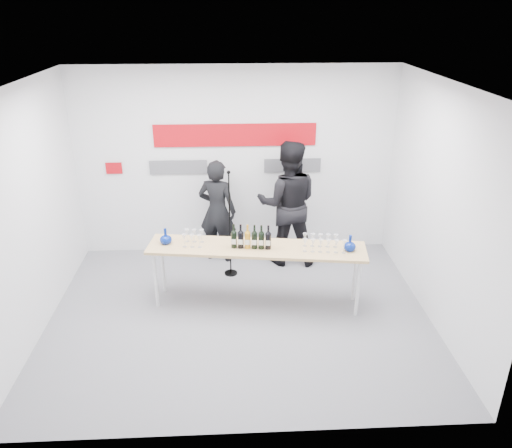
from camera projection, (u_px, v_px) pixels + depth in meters
name	position (u px, v px, depth m)	size (l,w,h in m)	color
ground	(240.00, 315.00, 6.66)	(5.00, 5.00, 0.00)	slate
back_wall	(236.00, 163.00, 7.87)	(5.00, 0.04, 3.00)	silver
signage	(232.00, 144.00, 7.71)	(3.38, 0.02, 0.79)	#AC0710
tasting_table	(256.00, 251.00, 6.61)	(2.93, 0.96, 0.86)	#D3B671
wine_bottles	(251.00, 237.00, 6.48)	(0.53, 0.15, 0.33)	black
decanter_left	(166.00, 236.00, 6.64)	(0.16, 0.16, 0.21)	navy
decanter_right	(350.00, 243.00, 6.45)	(0.16, 0.16, 0.21)	navy
glasses_left	(193.00, 238.00, 6.61)	(0.28, 0.25, 0.18)	silver
glasses_right	(323.00, 243.00, 6.47)	(0.56, 0.29, 0.18)	silver
presenter_left	(217.00, 211.00, 7.80)	(0.60, 0.40, 1.66)	black
presenter_right	(288.00, 204.00, 7.66)	(0.96, 0.75, 1.97)	black
mic_stand	(230.00, 244.00, 7.46)	(0.19, 0.19, 1.67)	black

